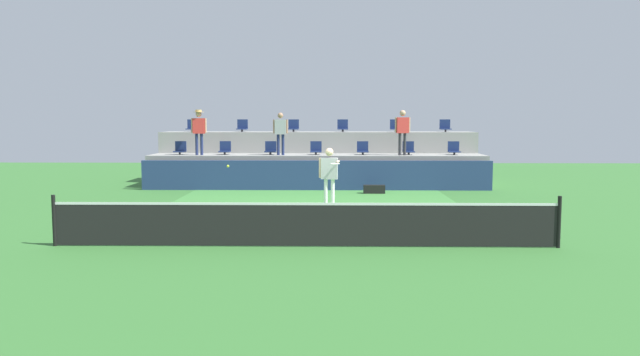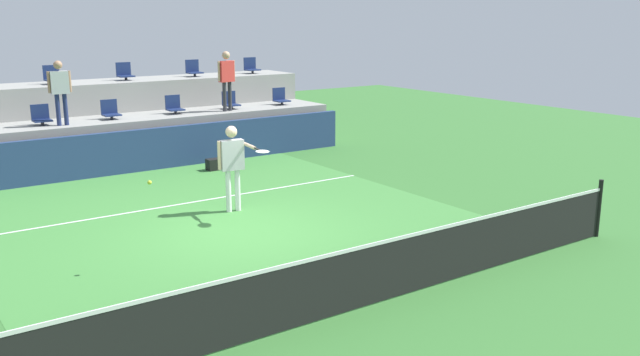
% 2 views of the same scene
% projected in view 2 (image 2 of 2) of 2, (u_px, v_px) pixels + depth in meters
% --- Properties ---
extents(ground_plane, '(40.00, 40.00, 0.00)m').
position_uv_depth(ground_plane, '(243.00, 231.00, 12.73)').
color(ground_plane, '#336B2D').
extents(court_inner_paint, '(9.00, 10.00, 0.01)m').
position_uv_depth(court_inner_paint, '(219.00, 218.00, 13.53)').
color(court_inner_paint, '#3D7F38').
rests_on(court_inner_paint, ground_plane).
extents(court_service_line, '(9.00, 0.06, 0.00)m').
position_uv_depth(court_service_line, '(189.00, 203.00, 14.65)').
color(court_service_line, white).
rests_on(court_service_line, ground_plane).
extents(tennis_net, '(10.48, 0.08, 1.07)m').
position_uv_depth(tennis_net, '(379.00, 270.00, 9.43)').
color(tennis_net, black).
rests_on(tennis_net, ground_plane).
extents(sponsor_backboard, '(13.00, 0.16, 1.10)m').
position_uv_depth(sponsor_backboard, '(130.00, 152.00, 17.39)').
color(sponsor_backboard, navy).
rests_on(sponsor_backboard, ground_plane).
extents(seating_tier_lower, '(13.00, 1.80, 1.25)m').
position_uv_depth(seating_tier_lower, '(113.00, 141.00, 18.41)').
color(seating_tier_lower, gray).
rests_on(seating_tier_lower, ground_plane).
extents(seating_tier_upper, '(13.00, 1.80, 2.10)m').
position_uv_depth(seating_tier_upper, '(92.00, 118.00, 19.74)').
color(seating_tier_upper, gray).
rests_on(seating_tier_upper, ground_plane).
extents(stadium_chair_lower_mid_left, '(0.44, 0.40, 0.52)m').
position_uv_depth(stadium_chair_lower_mid_left, '(41.00, 117.00, 17.15)').
color(stadium_chair_lower_mid_left, '#2D2D33').
rests_on(stadium_chair_lower_mid_left, seating_tier_lower).
extents(stadium_chair_lower_center, '(0.44, 0.40, 0.52)m').
position_uv_depth(stadium_chair_lower_center, '(110.00, 111.00, 18.14)').
color(stadium_chair_lower_center, '#2D2D33').
rests_on(stadium_chair_lower_center, seating_tier_lower).
extents(stadium_chair_lower_mid_right, '(0.44, 0.40, 0.52)m').
position_uv_depth(stadium_chair_lower_mid_right, '(174.00, 106.00, 19.15)').
color(stadium_chair_lower_mid_right, '#2D2D33').
rests_on(stadium_chair_lower_mid_right, seating_tier_lower).
extents(stadium_chair_lower_right, '(0.44, 0.40, 0.52)m').
position_uv_depth(stadium_chair_lower_right, '(230.00, 102.00, 20.14)').
color(stadium_chair_lower_right, '#2D2D33').
rests_on(stadium_chair_lower_right, seating_tier_lower).
extents(stadium_chair_lower_far_right, '(0.44, 0.40, 0.52)m').
position_uv_depth(stadium_chair_lower_far_right, '(280.00, 98.00, 21.12)').
color(stadium_chair_lower_far_right, '#2D2D33').
rests_on(stadium_chair_lower_far_right, seating_tier_lower).
extents(stadium_chair_upper_mid_left, '(0.44, 0.40, 0.52)m').
position_uv_depth(stadium_chair_upper_mid_left, '(52.00, 76.00, 18.83)').
color(stadium_chair_upper_mid_left, '#2D2D33').
rests_on(stadium_chair_upper_mid_left, seating_tier_upper).
extents(stadium_chair_upper_mid_right, '(0.44, 0.40, 0.52)m').
position_uv_depth(stadium_chair_upper_mid_right, '(125.00, 73.00, 19.97)').
color(stadium_chair_upper_mid_right, '#2D2D33').
rests_on(stadium_chair_upper_mid_right, seating_tier_upper).
extents(stadium_chair_upper_right, '(0.44, 0.40, 0.52)m').
position_uv_depth(stadium_chair_upper_right, '(193.00, 70.00, 21.20)').
color(stadium_chair_upper_right, '#2D2D33').
rests_on(stadium_chair_upper_right, seating_tier_upper).
extents(stadium_chair_upper_far_right, '(0.44, 0.40, 0.52)m').
position_uv_depth(stadium_chair_upper_far_right, '(251.00, 67.00, 22.35)').
color(stadium_chair_upper_far_right, '#2D2D33').
rests_on(stadium_chair_upper_far_right, seating_tier_upper).
extents(tennis_player, '(0.62, 1.27, 1.79)m').
position_uv_depth(tennis_player, '(233.00, 159.00, 13.76)').
color(tennis_player, white).
rests_on(tennis_player, ground_plane).
extents(spectator_in_grey, '(0.58, 0.23, 1.63)m').
position_uv_depth(spectator_in_grey, '(60.00, 87.00, 16.90)').
color(spectator_in_grey, navy).
rests_on(spectator_in_grey, seating_tier_lower).
extents(spectator_in_white, '(0.60, 0.26, 1.72)m').
position_uv_depth(spectator_in_white, '(227.00, 75.00, 19.48)').
color(spectator_in_white, '#2D2D33').
rests_on(spectator_in_white, seating_tier_lower).
extents(tennis_ball, '(0.07, 0.07, 0.07)m').
position_uv_depth(tennis_ball, '(150.00, 182.00, 10.50)').
color(tennis_ball, '#CCE033').
extents(equipment_bag, '(0.76, 0.28, 0.30)m').
position_uv_depth(equipment_bag, '(221.00, 164.00, 17.87)').
color(equipment_bag, black).
rests_on(equipment_bag, ground_plane).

